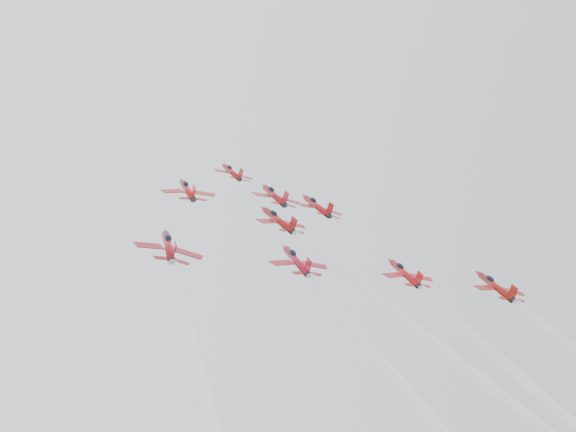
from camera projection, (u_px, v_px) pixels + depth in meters
name	position (u px, v px, depth m)	size (l,w,h in m)	color
jet_lead	(232.00, 172.00, 152.20)	(9.14, 11.20, 8.68)	#A10F11
jet_row2_left	(187.00, 190.00, 129.09)	(9.89, 12.12, 9.39)	#B21111
jet_row2_center	(274.00, 195.00, 142.20)	(10.47, 12.83, 9.94)	#A30F19
jet_row2_right	(317.00, 206.00, 142.88)	(10.22, 12.53, 9.70)	#A30F13
jet_center	(409.00, 357.00, 83.73)	(9.75, 85.25, 65.36)	maroon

